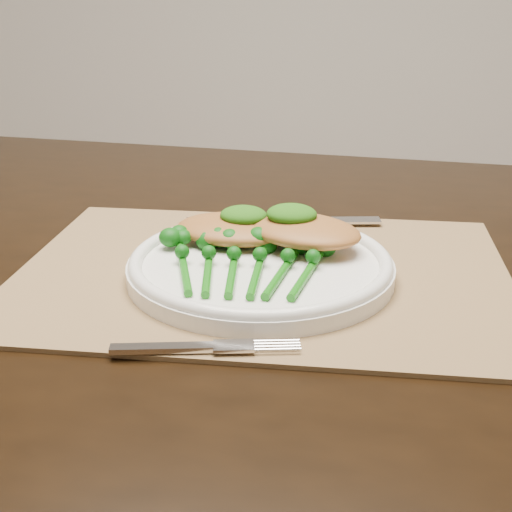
% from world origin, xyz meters
% --- Properties ---
extents(dining_table, '(1.65, 0.99, 0.75)m').
position_xyz_m(dining_table, '(0.00, 0.04, 0.38)').
color(dining_table, black).
rests_on(dining_table, ground).
extents(placemat, '(0.52, 0.39, 0.00)m').
position_xyz_m(placemat, '(0.07, -0.04, 0.75)').
color(placemat, olive).
rests_on(placemat, dining_table).
extents(dinner_plate, '(0.27, 0.27, 0.02)m').
position_xyz_m(dinner_plate, '(0.07, -0.05, 0.77)').
color(dinner_plate, white).
rests_on(dinner_plate, placemat).
extents(knife, '(0.23, 0.06, 0.01)m').
position_xyz_m(knife, '(0.05, 0.10, 0.76)').
color(knife, silver).
rests_on(knife, placemat).
extents(fork, '(0.15, 0.05, 0.00)m').
position_xyz_m(fork, '(0.06, -0.21, 0.76)').
color(fork, silver).
rests_on(fork, placemat).
extents(chicken_fillet_left, '(0.13, 0.09, 0.03)m').
position_xyz_m(chicken_fillet_left, '(0.03, 0.00, 0.78)').
color(chicken_fillet_left, '#AD6C32').
rests_on(chicken_fillet_left, dinner_plate).
extents(chicken_fillet_right, '(0.15, 0.13, 0.03)m').
position_xyz_m(chicken_fillet_right, '(0.11, -0.00, 0.79)').
color(chicken_fillet_right, '#AD6C32').
rests_on(chicken_fillet_right, dinner_plate).
extents(pesto_dollop_left, '(0.05, 0.04, 0.02)m').
position_xyz_m(pesto_dollop_left, '(0.04, 0.01, 0.80)').
color(pesto_dollop_left, '#174A0A').
rests_on(pesto_dollop_left, chicken_fillet_left).
extents(pesto_dollop_right, '(0.05, 0.05, 0.02)m').
position_xyz_m(pesto_dollop_right, '(0.09, 0.00, 0.80)').
color(pesto_dollop_right, '#174A0A').
rests_on(pesto_dollop_right, chicken_fillet_right).
extents(broccolini_bundle, '(0.15, 0.17, 0.04)m').
position_xyz_m(broccolini_bundle, '(0.06, -0.08, 0.77)').
color(broccolini_bundle, '#10620C').
rests_on(broccolini_bundle, dinner_plate).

